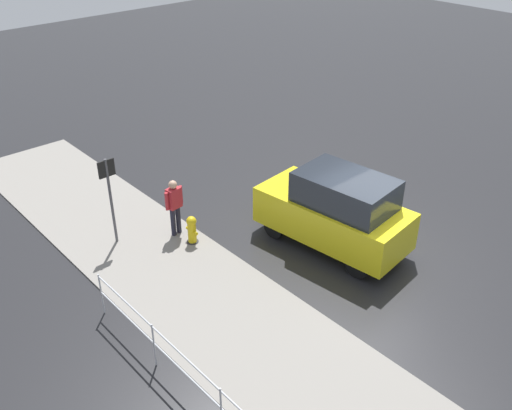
{
  "coord_description": "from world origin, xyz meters",
  "views": [
    {
      "loc": [
        -6.71,
        10.01,
        8.36
      ],
      "look_at": [
        2.79,
        1.53,
        0.9
      ],
      "focal_mm": 40.0,
      "sensor_mm": 36.0,
      "label": 1
    }
  ],
  "objects": [
    {
      "name": "ground_plane",
      "position": [
        0.0,
        0.0,
        0.0
      ],
      "size": [
        60.0,
        60.0,
        0.0
      ],
      "primitive_type": "plane",
      "color": "black"
    },
    {
      "name": "sign_post",
      "position": [
        4.92,
        4.49,
        1.58
      ],
      "size": [
        0.07,
        0.44,
        2.4
      ],
      "color": "#4C4C51",
      "rests_on": "ground"
    },
    {
      "name": "kerb_strip",
      "position": [
        0.0,
        4.2,
        0.02
      ],
      "size": [
        24.0,
        3.2,
        0.04
      ],
      "primitive_type": "cube",
      "color": "gray",
      "rests_on": "ground"
    },
    {
      "name": "metal_railing",
      "position": [
        -1.45,
        6.1,
        0.72
      ],
      "size": [
        8.25,
        0.04,
        1.05
      ],
      "color": "#B7BABF",
      "rests_on": "ground"
    },
    {
      "name": "fire_hydrant",
      "position": [
        3.57,
        3.04,
        0.4
      ],
      "size": [
        0.42,
        0.31,
        0.8
      ],
      "color": "gold",
      "rests_on": "ground"
    },
    {
      "name": "moving_hatchback",
      "position": [
        1.09,
        0.36,
        1.03
      ],
      "size": [
        4.07,
        2.13,
        2.06
      ],
      "color": "yellow",
      "rests_on": "ground"
    },
    {
      "name": "pedestrian",
      "position": [
        4.18,
        3.12,
        0.96
      ],
      "size": [
        0.28,
        0.57,
        1.62
      ],
      "color": "#B2262D",
      "rests_on": "ground"
    }
  ]
}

